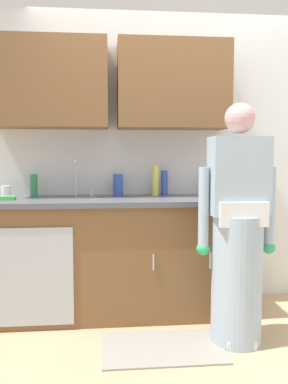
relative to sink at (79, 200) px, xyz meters
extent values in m
plane|color=tan|center=(0.82, -0.71, -0.93)|extent=(9.00, 9.00, 0.00)
cube|color=silver|center=(0.82, 0.34, 0.42)|extent=(4.80, 0.10, 2.70)
cube|color=brown|center=(-0.22, 0.12, 0.92)|extent=(0.91, 0.34, 0.70)
cube|color=brown|center=(0.77, 0.12, 0.92)|extent=(0.91, 0.34, 0.70)
cube|color=brown|center=(0.27, -0.01, -0.48)|extent=(1.90, 0.60, 0.90)
cube|color=#B7BABF|center=(-0.33, -0.31, -0.52)|extent=(0.60, 0.01, 0.72)
cylinder|color=silver|center=(0.56, -0.32, -0.43)|extent=(0.01, 0.01, 0.12)
cylinder|color=silver|center=(0.98, -0.32, -0.43)|extent=(0.01, 0.01, 0.12)
cube|color=#595960|center=(0.27, -0.01, -0.01)|extent=(1.96, 0.66, 0.04)
cube|color=#B7BABF|center=(0.00, -0.01, -0.01)|extent=(0.50, 0.36, 0.03)
cylinder|color=#B7BABF|center=(-0.04, 0.14, 0.16)|extent=(0.02, 0.02, 0.30)
sphere|color=#B7BABF|center=(-0.04, 0.08, 0.30)|extent=(0.04, 0.04, 0.04)
cylinder|color=#B7BABF|center=(0.09, 0.14, 0.06)|extent=(0.02, 0.02, 0.10)
cube|color=white|center=(1.09, -0.62, -0.90)|extent=(0.20, 0.26, 0.06)
cylinder|color=#A3B7C6|center=(1.09, -0.60, -0.49)|extent=(0.34, 0.34, 0.88)
cube|color=#A3B7C6|center=(1.09, -0.60, 0.21)|extent=(0.38, 0.22, 0.52)
sphere|color=#D99D98|center=(1.09, -0.60, 0.59)|extent=(0.20, 0.20, 0.20)
cube|color=white|center=(1.09, -0.72, -0.03)|extent=(0.32, 0.04, 0.16)
cylinder|color=#A3B7C6|center=(0.86, -0.58, 0.00)|extent=(0.07, 0.07, 0.55)
sphere|color=#33B266|center=(0.86, -0.58, -0.28)|extent=(0.09, 0.09, 0.09)
cylinder|color=#A3B7C6|center=(1.32, -0.58, 0.00)|extent=(0.07, 0.07, 0.55)
sphere|color=#33B266|center=(1.32, -0.58, -0.28)|extent=(0.09, 0.09, 0.09)
cube|color=gray|center=(0.58, -0.66, -0.92)|extent=(0.80, 0.50, 0.01)
cylinder|color=#334CB2|center=(0.71, 0.20, 0.12)|extent=(0.06, 0.06, 0.21)
cylinder|color=#66388C|center=(1.15, 0.23, 0.11)|extent=(0.08, 0.08, 0.18)
cylinder|color=#334CB2|center=(0.31, 0.18, 0.11)|extent=(0.08, 0.08, 0.18)
cylinder|color=#2D8C4C|center=(-0.39, 0.19, 0.11)|extent=(0.06, 0.06, 0.19)
cylinder|color=#D8D14C|center=(0.63, 0.16, 0.14)|extent=(0.06, 0.06, 0.25)
cylinder|color=white|center=(-0.60, 0.13, 0.06)|extent=(0.08, 0.08, 0.09)
cube|color=silver|center=(1.08, 0.03, 0.02)|extent=(0.20, 0.17, 0.01)
cube|color=#4CBF4C|center=(-0.53, -0.08, 0.03)|extent=(0.11, 0.07, 0.03)
camera|label=1|loc=(0.22, -3.17, 0.34)|focal=37.20mm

